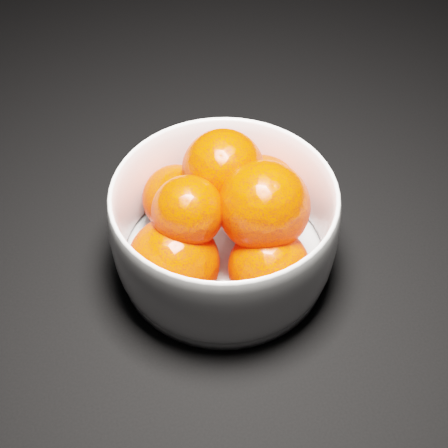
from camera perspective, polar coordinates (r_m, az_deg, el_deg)
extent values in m
cylinder|color=white|center=(0.57, 0.00, -3.18)|extent=(0.18, 0.18, 0.01)
sphere|color=#FF2600|center=(0.57, 3.33, 2.61)|extent=(0.07, 0.07, 0.07)
sphere|color=#FF2600|center=(0.56, -4.34, 2.32)|extent=(0.06, 0.06, 0.06)
sphere|color=#FF2600|center=(0.52, -4.63, -3.54)|extent=(0.08, 0.08, 0.08)
sphere|color=#FF2600|center=(0.51, 4.11, -3.95)|extent=(0.07, 0.07, 0.07)
sphere|color=#FF2600|center=(0.53, -0.08, 4.95)|extent=(0.07, 0.07, 0.07)
sphere|color=#FF2600|center=(0.50, -3.32, 1.15)|extent=(0.06, 0.06, 0.06)
sphere|color=#FF2600|center=(0.50, 3.66, 1.61)|extent=(0.07, 0.07, 0.07)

